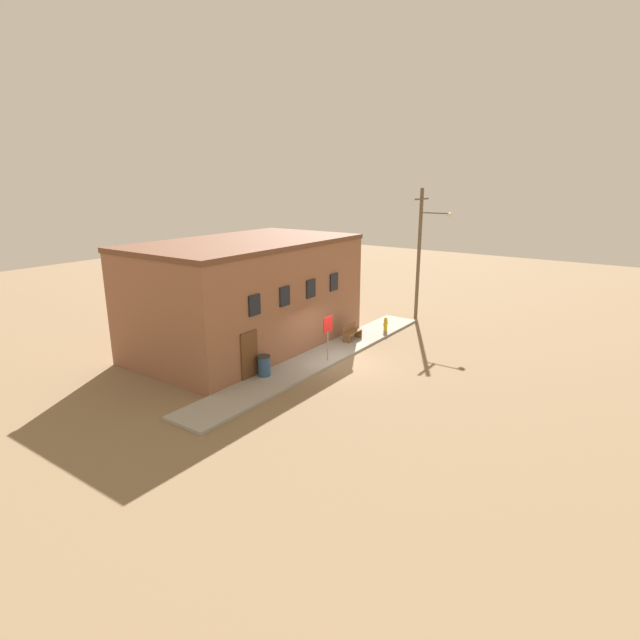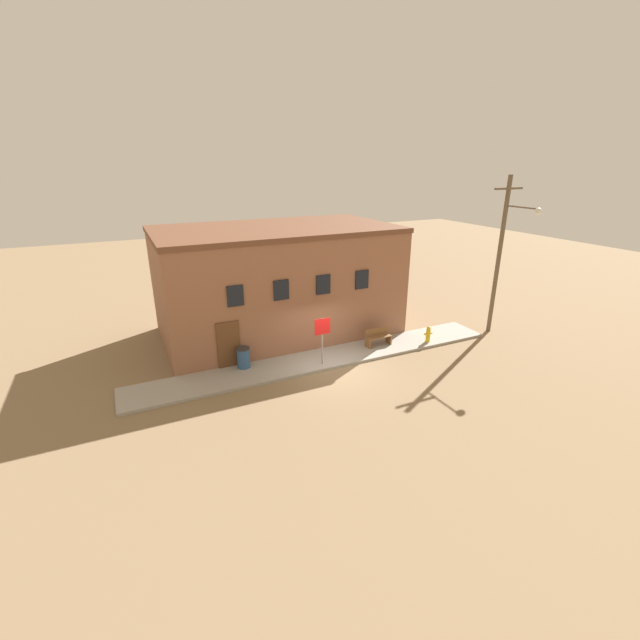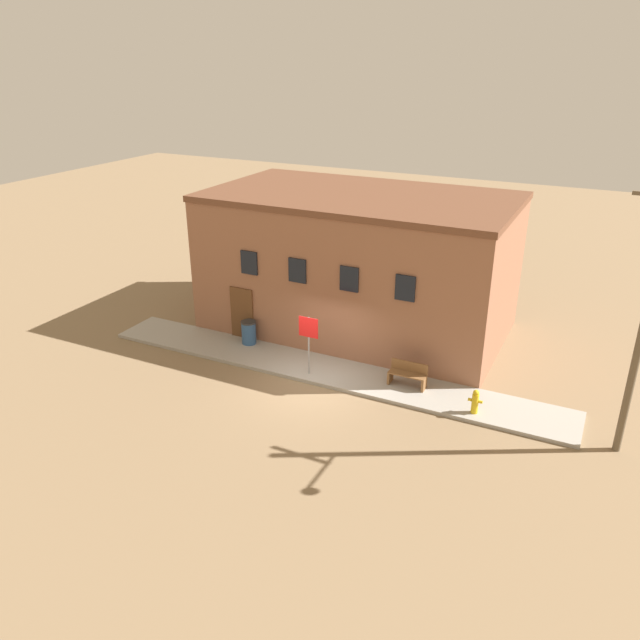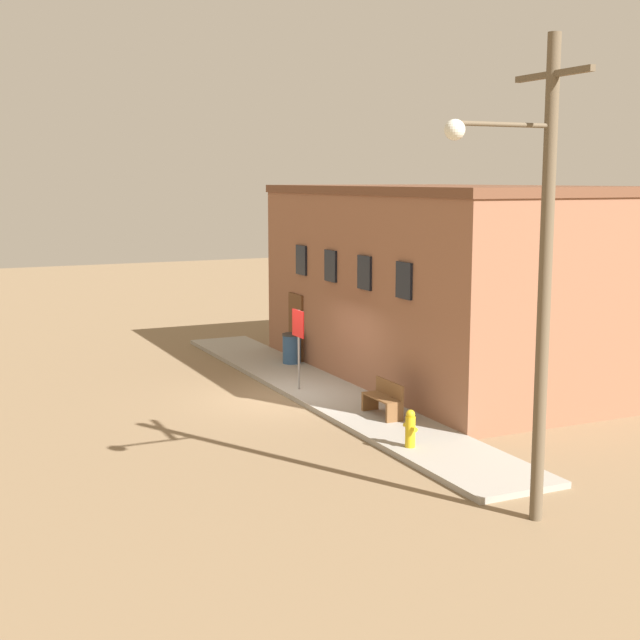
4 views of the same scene
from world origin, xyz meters
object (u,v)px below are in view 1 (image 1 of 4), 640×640
(stop_sign, at_px, (328,330))
(bench, at_px, (352,332))
(fire_hydrant, at_px, (386,324))
(utility_pole, at_px, (422,249))
(trash_bin, at_px, (264,366))

(stop_sign, xyz_separation_m, bench, (3.39, 0.74, -1.12))
(fire_hydrant, bearing_deg, utility_pole, -1.94)
(stop_sign, height_order, bench, stop_sign)
(stop_sign, height_order, trash_bin, stop_sign)
(utility_pole, bearing_deg, trash_bin, 174.21)
(stop_sign, height_order, utility_pole, utility_pole)
(bench, xyz_separation_m, trash_bin, (-6.61, 0.45, 0.06))
(trash_bin, xyz_separation_m, utility_pole, (13.20, -1.34, 3.79))
(stop_sign, bearing_deg, fire_hydrant, -0.04)
(stop_sign, bearing_deg, trash_bin, 159.66)
(bench, xyz_separation_m, utility_pole, (6.59, -0.89, 3.86))
(bench, bearing_deg, fire_hydrant, -16.87)
(fire_hydrant, relative_size, stop_sign, 0.38)
(bench, height_order, utility_pole, utility_pole)
(bench, bearing_deg, stop_sign, -167.62)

